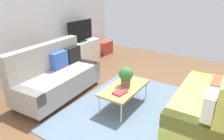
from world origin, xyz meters
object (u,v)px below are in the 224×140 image
at_px(couch_green, 209,100).
at_px(coffee_table, 125,88).
at_px(table_book_0, 120,92).
at_px(tv_console, 81,52).
at_px(potted_plant, 126,76).
at_px(tv, 80,32).
at_px(storage_trunk, 104,47).
at_px(couch_beige, 56,76).
at_px(bottle_0, 71,41).
at_px(vase_0, 65,43).

bearing_deg(couch_green, coffee_table, 100.52).
relative_size(coffee_table, table_book_0, 4.58).
bearing_deg(tv_console, potted_plant, -121.30).
bearing_deg(tv, storage_trunk, -4.16).
bearing_deg(table_book_0, couch_green, -68.01).
xyz_separation_m(couch_beige, tv, (1.92, 0.99, 0.51)).
relative_size(tv_console, potted_plant, 3.72).
distance_m(couch_green, bottle_0, 3.92).
height_order(storage_trunk, vase_0, vase_0).
height_order(couch_beige, coffee_table, couch_beige).
height_order(potted_plant, vase_0, potted_plant).
bearing_deg(coffee_table, table_book_0, -167.94).
distance_m(coffee_table, vase_0, 2.68).
bearing_deg(bottle_0, tv_console, 5.24).
xyz_separation_m(couch_beige, tv_console, (1.92, 1.01, -0.13)).
bearing_deg(potted_plant, vase_0, 70.10).
xyz_separation_m(storage_trunk, potted_plant, (-2.58, -2.33, 0.41)).
xyz_separation_m(tv_console, table_book_0, (-1.80, -2.49, 0.12)).
relative_size(storage_trunk, bottle_0, 2.45).
distance_m(tv_console, potted_plant, 2.86).
bearing_deg(storage_trunk, vase_0, 174.90).
height_order(vase_0, bottle_0, bottle_0).
bearing_deg(coffee_table, storage_trunk, 41.65).
bearing_deg(potted_plant, couch_green, -80.74).
relative_size(tv, bottle_0, 4.72).
bearing_deg(coffee_table, potted_plant, 7.78).
relative_size(tv, table_book_0, 4.17).
relative_size(couch_beige, coffee_table, 1.78).
distance_m(coffee_table, tv_console, 2.88).
relative_size(tv_console, table_book_0, 5.83).
bearing_deg(tv_console, coffee_table, -122.09).
bearing_deg(tv_console, couch_beige, -152.10).
bearing_deg(vase_0, couch_green, -99.66).
bearing_deg(storage_trunk, couch_green, -121.96).
height_order(coffee_table, storage_trunk, storage_trunk).
height_order(tv_console, tv, tv).
height_order(couch_beige, tv_console, couch_beige).
height_order(coffee_table, tv, tv).
relative_size(couch_green, tv, 1.91).
distance_m(storage_trunk, vase_0, 1.76).
height_order(tv_console, table_book_0, tv_console).
bearing_deg(couch_green, potted_plant, 98.51).
xyz_separation_m(tv_console, potted_plant, (-1.48, -2.43, 0.31)).
bearing_deg(couch_beige, vase_0, -145.73).
height_order(couch_beige, potted_plant, couch_beige).
xyz_separation_m(tv_console, tv, (0.00, -0.02, 0.63)).
bearing_deg(table_book_0, couch_beige, 94.66).
relative_size(couch_green, tv_console, 1.36).
xyz_separation_m(couch_beige, table_book_0, (0.12, -1.48, -0.01)).
relative_size(potted_plant, bottle_0, 1.77).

